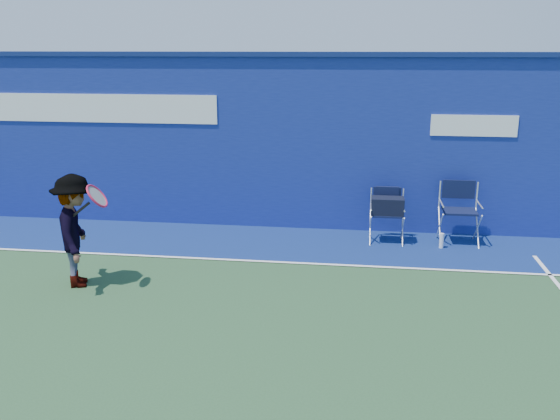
# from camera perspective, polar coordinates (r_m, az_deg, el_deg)

# --- Properties ---
(ground) EXTENTS (80.00, 80.00, 0.00)m
(ground) POSITION_cam_1_polar(r_m,az_deg,el_deg) (6.29, -9.63, -14.99)
(ground) COLOR #254728
(ground) RESTS_ON ground
(stadium_wall) EXTENTS (24.00, 0.50, 3.08)m
(stadium_wall) POSITION_cam_1_polar(r_m,az_deg,el_deg) (10.62, -1.80, 6.71)
(stadium_wall) COLOR navy
(stadium_wall) RESTS_ON ground
(out_of_bounds_strip) EXTENTS (24.00, 1.80, 0.01)m
(out_of_bounds_strip) POSITION_cam_1_polar(r_m,az_deg,el_deg) (9.93, -2.74, -3.11)
(out_of_bounds_strip) COLOR navy
(out_of_bounds_strip) RESTS_ON ground
(court_lines) EXTENTS (24.00, 12.00, 0.01)m
(court_lines) POSITION_cam_1_polar(r_m,az_deg,el_deg) (6.79, -8.13, -12.40)
(court_lines) COLOR white
(court_lines) RESTS_ON out_of_bounds_strip
(directors_chair_left) EXTENTS (0.53, 0.49, 0.90)m
(directors_chair_left) POSITION_cam_1_polar(r_m,az_deg,el_deg) (10.01, 10.23, -0.94)
(directors_chair_left) COLOR silver
(directors_chair_left) RESTS_ON ground
(directors_chair_right) EXTENTS (0.61, 0.54, 1.02)m
(directors_chair_right) POSITION_cam_1_polar(r_m,az_deg,el_deg) (10.24, 16.79, -1.35)
(directors_chair_right) COLOR silver
(directors_chair_right) RESTS_ON ground
(water_bottle) EXTENTS (0.07, 0.07, 0.25)m
(water_bottle) POSITION_cam_1_polar(r_m,az_deg,el_deg) (9.95, 15.28, -2.88)
(water_bottle) COLOR white
(water_bottle) RESTS_ON ground
(tennis_player) EXTENTS (0.99, 1.14, 1.55)m
(tennis_player) POSITION_cam_1_polar(r_m,az_deg,el_deg) (8.42, -19.05, -1.89)
(tennis_player) COLOR #EA4738
(tennis_player) RESTS_ON ground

